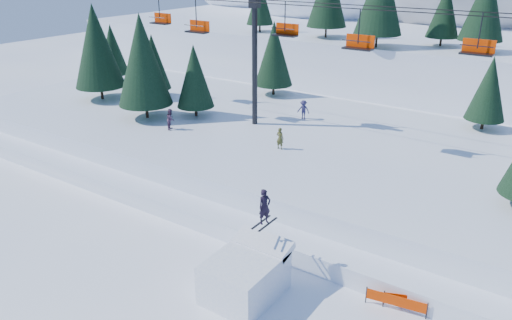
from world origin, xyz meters
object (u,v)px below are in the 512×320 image
Objects in this scene: jump_kicker at (246,274)px; banner_near at (396,301)px; chairlift at (370,53)px; banner_far at (415,301)px.

banner_near is (6.54, 2.90, -0.62)m from jump_kicker.
banner_near is (7.54, -13.38, -8.78)m from chairlift.
banner_far is (7.26, 3.39, -0.62)m from jump_kicker.
banner_far is (8.26, -12.89, -8.78)m from chairlift.
jump_kicker is 0.11× the size of chairlift.
jump_kicker is 1.94× the size of banner_far.
chairlift is 17.69m from banner_near.
chairlift reaches higher than banner_far.
chairlift is (-0.99, 16.28, 8.16)m from jump_kicker.
jump_kicker is at bearing -154.99° from banner_far.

